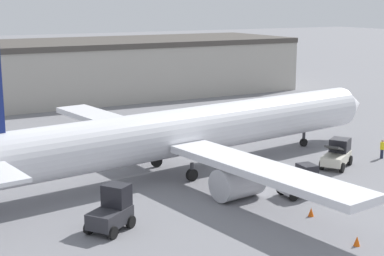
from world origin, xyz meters
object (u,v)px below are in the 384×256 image
ground_crew_worker (382,148)px  pushback_tug (112,211)px  safety_cone_far (311,212)px  baggage_tug (301,182)px  belt_loader_truck (337,154)px  safety_cone_near (357,241)px  airplane (181,133)px

ground_crew_worker → pushback_tug: pushback_tug is taller
ground_crew_worker → safety_cone_far: ground_crew_worker is taller
baggage_tug → belt_loader_truck: (7.19, 4.30, 0.08)m
belt_loader_truck → safety_cone_near: size_ratio=6.92×
airplane → baggage_tug: (4.46, -8.95, -2.16)m
ground_crew_worker → baggage_tug: 13.00m
ground_crew_worker → safety_cone_near: size_ratio=2.93×
safety_cone_far → baggage_tug: bearing=60.3°
airplane → pushback_tug: size_ratio=13.20×
belt_loader_truck → safety_cone_near: bearing=-161.1°
pushback_tug → safety_cone_near: pushback_tug is taller
belt_loader_truck → safety_cone_near: 15.88m
ground_crew_worker → safety_cone_far: (-14.17, -7.79, -0.58)m
ground_crew_worker → belt_loader_truck: bearing=171.2°
baggage_tug → pushback_tug: 13.42m
ground_crew_worker → baggage_tug: bearing=-170.0°
airplane → ground_crew_worker: (16.69, -4.57, -2.25)m
airplane → belt_loader_truck: size_ratio=11.13×
safety_cone_far → ground_crew_worker: bearing=28.8°
pushback_tug → safety_cone_near: 13.73m
safety_cone_far → pushback_tug: bearing=161.3°
baggage_tug → belt_loader_truck: size_ratio=0.66×
belt_loader_truck → airplane: bearing=125.8°
pushback_tug → safety_cone_far: pushback_tug is taller
belt_loader_truck → safety_cone_near: belt_loader_truck is taller
ground_crew_worker → airplane: bearing=155.0°
safety_cone_far → belt_loader_truck: bearing=40.2°
airplane → safety_cone_near: size_ratio=76.96×
baggage_tug → safety_cone_far: baggage_tug is taller
safety_cone_near → safety_cone_far: size_ratio=1.00×
airplane → baggage_tug: airplane is taller
ground_crew_worker → pushback_tug: (-25.64, -3.92, 0.28)m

